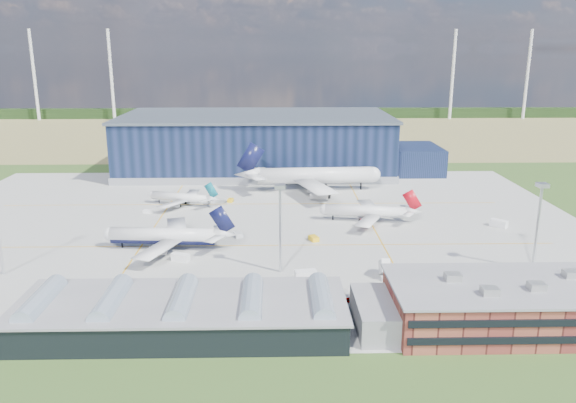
# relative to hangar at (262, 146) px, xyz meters

# --- Properties ---
(ground) EXTENTS (600.00, 600.00, 0.00)m
(ground) POSITION_rel_hangar_xyz_m (-2.81, -94.80, -11.62)
(ground) COLOR #335620
(ground) RESTS_ON ground
(apron) EXTENTS (220.00, 160.00, 0.08)m
(apron) POSITION_rel_hangar_xyz_m (-2.81, -84.80, -11.59)
(apron) COLOR #A7A8A2
(apron) RESTS_ON ground
(farmland) EXTENTS (600.00, 220.00, 0.01)m
(farmland) POSITION_rel_hangar_xyz_m (-2.81, 125.20, -11.62)
(farmland) COLOR #93874F
(farmland) RESTS_ON ground
(treeline) EXTENTS (600.00, 8.00, 8.00)m
(treeline) POSITION_rel_hangar_xyz_m (-2.81, 205.20, -7.62)
(treeline) COLOR black
(treeline) RESTS_ON ground
(horizon_dressing) EXTENTS (440.20, 18.00, 70.00)m
(horizon_dressing) POSITION_rel_hangar_xyz_m (-194.11, 199.58, 22.58)
(horizon_dressing) COLOR silver
(horizon_dressing) RESTS_ON ground
(hangar) EXTENTS (145.00, 62.00, 26.10)m
(hangar) POSITION_rel_hangar_xyz_m (0.00, 0.00, 0.00)
(hangar) COLOR black
(hangar) RESTS_ON ground
(ops_building) EXTENTS (46.00, 23.00, 10.90)m
(ops_building) POSITION_rel_hangar_xyz_m (52.20, -154.81, -6.82)
(ops_building) COLOR maroon
(ops_building) RESTS_ON ground
(glass_concourse) EXTENTS (78.00, 23.00, 8.60)m
(glass_concourse) POSITION_rel_hangar_xyz_m (-9.26, -154.80, -7.93)
(glass_concourse) COLOR black
(glass_concourse) RESTS_ON ground
(light_mast_center) EXTENTS (2.60, 2.60, 23.00)m
(light_mast_center) POSITION_rel_hangar_xyz_m (7.19, -124.80, 3.82)
(light_mast_center) COLOR silver
(light_mast_center) RESTS_ON ground
(light_mast_east) EXTENTS (2.60, 2.60, 23.00)m
(light_mast_east) POSITION_rel_hangar_xyz_m (72.19, -124.80, 3.82)
(light_mast_east) COLOR silver
(light_mast_east) RESTS_ON ground
(airliner_navy) EXTENTS (41.64, 40.87, 12.61)m
(airliner_navy) POSITION_rel_hangar_xyz_m (-25.86, -106.80, -5.31)
(airliner_navy) COLOR silver
(airliner_navy) RESTS_ON ground
(airliner_red) EXTENTS (38.85, 38.25, 11.04)m
(airliner_red) POSITION_rel_hangar_xyz_m (35.52, -82.00, -6.10)
(airliner_red) COLOR silver
(airliner_red) RESTS_ON ground
(airliner_widebody) EXTENTS (61.41, 60.19, 19.20)m
(airliner_widebody) POSITION_rel_hangar_xyz_m (22.06, -39.80, -2.02)
(airliner_widebody) COLOR silver
(airliner_widebody) RESTS_ON ground
(airliner_regional) EXTENTS (35.61, 35.22, 9.22)m
(airliner_regional) POSITION_rel_hangar_xyz_m (-28.59, -60.65, -7.01)
(airliner_regional) COLOR silver
(airliner_regional) RESTS_ON ground
(gse_tug_a) EXTENTS (3.24, 4.01, 1.45)m
(gse_tug_a) POSITION_rel_hangar_xyz_m (17.31, -100.95, -10.89)
(gse_tug_a) COLOR yellow
(gse_tug_a) RESTS_ON ground
(gse_tug_b) EXTENTS (1.86, 2.71, 1.15)m
(gse_tug_b) POSITION_rel_hangar_xyz_m (-33.32, -132.69, -11.04)
(gse_tug_b) COLOR yellow
(gse_tug_b) RESTS_ON ground
(gse_van_a) EXTENTS (5.22, 3.78, 2.09)m
(gse_van_a) POSITION_rel_hangar_xyz_m (-19.51, -116.65, -10.57)
(gse_van_a) COLOR white
(gse_van_a) RESTS_ON ground
(gse_cart_a) EXTENTS (3.30, 3.90, 1.43)m
(gse_cart_a) POSITION_rel_hangar_xyz_m (-5.36, -96.89, -10.90)
(gse_cart_a) COLOR white
(gse_cart_a) RESTS_ON ground
(gse_van_b) EXTENTS (5.44, 5.27, 2.38)m
(gse_van_b) POSITION_rel_hangar_xyz_m (77.34, -88.84, -10.43)
(gse_van_b) COLOR white
(gse_van_b) RESTS_ON ground
(gse_tug_c) EXTENTS (2.31, 3.20, 1.28)m
(gse_tug_c) POSITION_rel_hangar_xyz_m (-10.78, -56.72, -10.98)
(gse_tug_c) COLOR yellow
(gse_tug_c) RESTS_ON ground
(gse_cart_b) EXTENTS (3.01, 2.42, 1.14)m
(gse_cart_b) POSITION_rel_hangar_xyz_m (-38.60, -70.52, -11.05)
(gse_cart_b) COLOR white
(gse_cart_b) RESTS_ON ground
(gse_van_c) EXTENTS (5.63, 3.27, 2.56)m
(gse_van_c) POSITION_rel_hangar_xyz_m (13.39, -130.20, -10.34)
(gse_van_c) COLOR white
(gse_van_c) RESTS_ON ground
(airstair) EXTENTS (2.20, 5.29, 3.36)m
(airstair) POSITION_rel_hangar_xyz_m (33.11, -128.27, -9.93)
(airstair) COLOR white
(airstair) RESTS_ON ground
(car_a) EXTENTS (3.48, 2.40, 1.10)m
(car_a) POSITION_rel_hangar_xyz_m (22.61, -142.80, -11.07)
(car_a) COLOR #99999E
(car_a) RESTS_ON ground
(car_b) EXTENTS (3.94, 2.28, 1.23)m
(car_b) POSITION_rel_hangar_xyz_m (45.94, -142.80, -11.00)
(car_b) COLOR #99999E
(car_b) RESTS_ON ground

